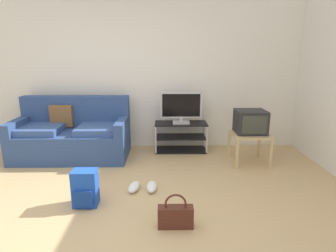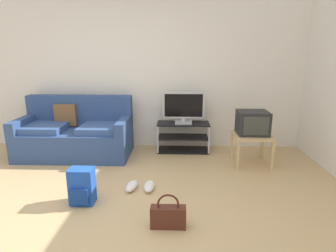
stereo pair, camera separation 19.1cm
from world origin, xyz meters
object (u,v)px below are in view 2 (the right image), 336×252
(crt_tv, at_px, (253,123))
(handbag, at_px, (168,216))
(tv_stand, at_px, (183,137))
(sneakers_pair, at_px, (140,186))
(flat_tv, at_px, (184,108))
(side_table, at_px, (252,139))
(backpack, at_px, (82,186))
(couch, at_px, (76,134))

(crt_tv, relative_size, handbag, 1.26)
(tv_stand, height_order, sneakers_pair, tv_stand)
(flat_tv, xyz_separation_m, side_table, (1.02, -0.54, -0.36))
(flat_tv, xyz_separation_m, crt_tv, (1.02, -0.53, -0.11))
(handbag, bearing_deg, backpack, 156.54)
(backpack, xyz_separation_m, handbag, (0.97, -0.42, -0.08))
(tv_stand, height_order, side_table, tv_stand)
(couch, xyz_separation_m, side_table, (2.79, -0.32, 0.05))
(side_table, xyz_separation_m, crt_tv, (-0.00, 0.02, 0.24))
(flat_tv, relative_size, crt_tv, 1.57)
(backpack, distance_m, sneakers_pair, 0.71)
(tv_stand, bearing_deg, crt_tv, -28.36)
(side_table, bearing_deg, tv_stand, 150.94)
(flat_tv, bearing_deg, side_table, -28.09)
(sneakers_pair, bearing_deg, backpack, -150.50)
(couch, distance_m, side_table, 2.80)
(crt_tv, bearing_deg, handbag, -125.28)
(crt_tv, distance_m, backpack, 2.55)
(side_table, relative_size, backpack, 1.34)
(tv_stand, distance_m, crt_tv, 1.22)
(side_table, bearing_deg, flat_tv, 151.91)
(backpack, bearing_deg, handbag, -34.97)
(flat_tv, height_order, handbag, flat_tv)
(side_table, bearing_deg, crt_tv, 90.00)
(tv_stand, xyz_separation_m, flat_tv, (-0.00, -0.02, 0.51))
(flat_tv, xyz_separation_m, sneakers_pair, (-0.55, -1.45, -0.71))
(crt_tv, height_order, handbag, crt_tv)
(couch, relative_size, flat_tv, 2.57)
(side_table, height_order, backpack, side_table)
(couch, height_order, backpack, couch)
(flat_tv, bearing_deg, tv_stand, 90.00)
(flat_tv, xyz_separation_m, backpack, (-1.15, -1.79, -0.55))
(tv_stand, bearing_deg, backpack, -122.44)
(side_table, height_order, sneakers_pair, side_table)
(backpack, bearing_deg, crt_tv, 18.77)
(couch, bearing_deg, handbag, -51.39)
(side_table, xyz_separation_m, sneakers_pair, (-1.57, -0.91, -0.35))
(backpack, relative_size, handbag, 1.18)
(tv_stand, bearing_deg, handbag, -94.60)
(couch, bearing_deg, sneakers_pair, -45.16)
(side_table, relative_size, sneakers_pair, 1.51)
(handbag, bearing_deg, sneakers_pair, 115.84)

